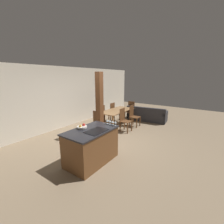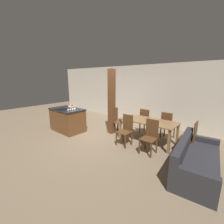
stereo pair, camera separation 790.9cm
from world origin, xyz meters
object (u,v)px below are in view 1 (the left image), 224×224
(dining_chair_head_end, at_px, (99,122))
(dining_chair_far_right, at_px, (111,112))
(timber_post, at_px, (100,105))
(couch, at_px, (147,116))
(dining_chair_near_left, at_px, (124,120))
(kitchen_island, at_px, (91,146))
(wine_glass_middle, at_px, (113,122))
(dining_chair_far_left, at_px, (100,115))
(wine_glass_far, at_px, (110,121))
(dining_chair_foot_end, at_px, (130,110))
(fruit_bowl, at_px, (82,127))
(wine_glass_near, at_px, (115,122))
(dining_chair_near_right, at_px, (134,115))
(dining_table, at_px, (117,112))
(wine_glass_end, at_px, (107,121))

(dining_chair_head_end, bearing_deg, dining_chair_far_right, -69.39)
(timber_post, bearing_deg, couch, -11.89)
(dining_chair_far_right, bearing_deg, dining_chair_near_left, 57.19)
(kitchen_island, height_order, dining_chair_near_left, dining_chair_near_left)
(wine_glass_middle, relative_size, dining_chair_head_end, 0.13)
(dining_chair_far_left, xyz_separation_m, couch, (2.07, -1.47, -0.24))
(kitchen_island, xyz_separation_m, wine_glass_far, (0.63, -0.16, 0.56))
(wine_glass_middle, bearing_deg, dining_chair_foot_end, 20.66)
(wine_glass_far, bearing_deg, dining_chair_head_end, 51.33)
(fruit_bowl, xyz_separation_m, dining_chair_head_end, (1.71, 0.86, -0.46))
(dining_chair_far_right, bearing_deg, couch, 129.94)
(wine_glass_near, bearing_deg, timber_post, 55.39)
(dining_chair_head_end, distance_m, couch, 3.08)
(dining_chair_near_right, bearing_deg, dining_chair_near_left, 180.00)
(wine_glass_middle, relative_size, dining_table, 0.07)
(wine_glass_middle, bearing_deg, dining_table, 30.47)
(wine_glass_middle, relative_size, wine_glass_far, 1.00)
(wine_glass_far, distance_m, dining_chair_far_right, 3.42)
(dining_chair_near_right, height_order, timber_post, timber_post)
(fruit_bowl, distance_m, wine_glass_middle, 0.86)
(dining_chair_near_right, distance_m, dining_chair_far_right, 1.31)
(wine_glass_near, relative_size, dining_chair_near_right, 0.13)
(wine_glass_middle, bearing_deg, dining_chair_far_left, 46.57)
(dining_chair_near_left, bearing_deg, wine_glass_near, -156.92)
(wine_glass_far, bearing_deg, dining_table, 28.76)
(fruit_bowl, xyz_separation_m, wine_glass_near, (0.68, -0.61, 0.06))
(wine_glass_end, distance_m, timber_post, 1.39)
(dining_table, relative_size, dining_chair_near_right, 1.92)
(dining_chair_near_left, xyz_separation_m, dining_chair_head_end, (-0.89, 0.65, 0.00))
(wine_glass_end, height_order, timber_post, timber_post)
(dining_chair_near_left, height_order, timber_post, timber_post)
(dining_chair_head_end, bearing_deg, dining_chair_far_left, -53.87)
(fruit_bowl, bearing_deg, wine_glass_end, -25.88)
(fruit_bowl, distance_m, dining_chair_head_end, 1.97)
(dining_chair_head_end, bearing_deg, dining_chair_near_right, -110.61)
(wine_glass_middle, bearing_deg, timber_post, 53.40)
(wine_glass_middle, bearing_deg, wine_glass_end, 90.00)
(dining_table, height_order, dining_chair_far_right, dining_chair_far_right)
(dining_chair_head_end, bearing_deg, dining_table, -90.00)
(dining_chair_far_right, xyz_separation_m, couch, (1.23, -1.47, -0.24))
(fruit_bowl, xyz_separation_m, couch, (4.68, 0.05, -0.70))
(fruit_bowl, height_order, timber_post, timber_post)
(dining_chair_near_left, relative_size, dining_chair_far_left, 1.00)
(dining_chair_head_end, bearing_deg, wine_glass_near, 145.03)
(wine_glass_far, relative_size, dining_chair_far_right, 0.13)
(wine_glass_middle, relative_size, timber_post, 0.05)
(dining_chair_near_left, relative_size, dining_chair_far_right, 1.00)
(wine_glass_near, xyz_separation_m, dining_chair_head_end, (1.03, 1.47, -0.52))
(dining_chair_near_left, xyz_separation_m, dining_chair_far_left, (0.00, 1.31, 0.00))
(dining_table, distance_m, timber_post, 1.56)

